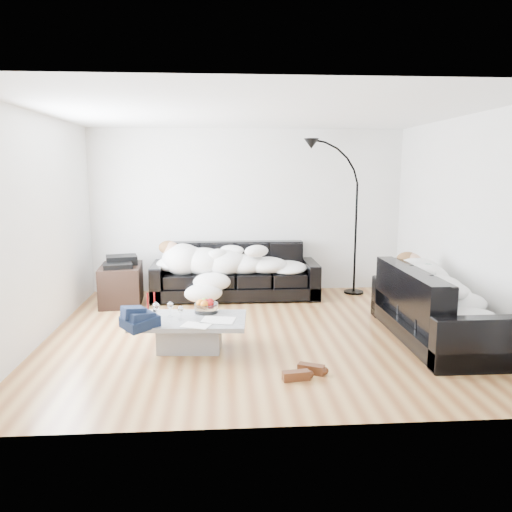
{
  "coord_description": "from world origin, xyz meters",
  "views": [
    {
      "loc": [
        -0.42,
        -5.79,
        1.96
      ],
      "look_at": [
        0.0,
        0.3,
        0.9
      ],
      "focal_mm": 35.0,
      "sensor_mm": 36.0,
      "label": 1
    }
  ],
  "objects": [
    {
      "name": "wine_glass_a",
      "position": [
        -1.0,
        -0.42,
        0.44
      ],
      "size": [
        0.08,
        0.08,
        0.16
      ],
      "primitive_type": "cylinder",
      "rotation": [
        0.0,
        0.0,
        0.22
      ],
      "color": "white",
      "rests_on": "coffee_table"
    },
    {
      "name": "candle_left",
      "position": [
        -1.26,
        -0.31,
        0.48
      ],
      "size": [
        0.05,
        0.05,
        0.24
      ],
      "primitive_type": "cylinder",
      "rotation": [
        0.0,
        0.0,
        -0.2
      ],
      "color": "maroon",
      "rests_on": "coffee_table"
    },
    {
      "name": "newspaper_a",
      "position": [
        -0.47,
        -0.61,
        0.36
      ],
      "size": [
        0.4,
        0.33,
        0.01
      ],
      "primitive_type": "cube",
      "rotation": [
        0.0,
        0.0,
        -0.19
      ],
      "color": "silver",
      "rests_on": "coffee_table"
    },
    {
      "name": "teal_cushion",
      "position": [
        1.98,
        0.27,
        0.72
      ],
      "size": [
        0.42,
        0.38,
        0.2
      ],
      "primitive_type": "ellipsoid",
      "rotation": [
        0.0,
        0.0,
        0.24
      ],
      "color": "#0F694D",
      "rests_on": "sofa_right"
    },
    {
      "name": "stereo",
      "position": [
        -1.91,
        1.5,
        0.64
      ],
      "size": [
        0.51,
        0.44,
        0.13
      ],
      "primitive_type": "cube",
      "rotation": [
        0.0,
        0.0,
        0.24
      ],
      "color": "black",
      "rests_on": "av_cabinet"
    },
    {
      "name": "candle_right",
      "position": [
        -1.2,
        -0.21,
        0.47
      ],
      "size": [
        0.05,
        0.05,
        0.22
      ],
      "primitive_type": "cylinder",
      "rotation": [
        0.0,
        0.0,
        0.23
      ],
      "color": "maroon",
      "rests_on": "coffee_table"
    },
    {
      "name": "wall_left",
      "position": [
        -2.5,
        0.0,
        1.3
      ],
      "size": [
        0.02,
        4.5,
        2.6
      ],
      "primitive_type": "cube",
      "color": "silver",
      "rests_on": "ground"
    },
    {
      "name": "shoes",
      "position": [
        0.34,
        -1.33,
        0.05
      ],
      "size": [
        0.45,
        0.34,
        0.1
      ],
      "primitive_type": null,
      "rotation": [
        0.0,
        0.0,
        -0.05
      ],
      "color": "#472311",
      "rests_on": "ground"
    },
    {
      "name": "ground",
      "position": [
        0.0,
        0.0,
        0.0
      ],
      "size": [
        5.0,
        5.0,
        0.0
      ],
      "primitive_type": "plane",
      "color": "#94562C",
      "rests_on": "ground"
    },
    {
      "name": "sleeper_back",
      "position": [
        -0.22,
        1.71,
        0.63
      ],
      "size": [
        2.14,
        0.74,
        0.43
      ],
      "primitive_type": null,
      "color": "white",
      "rests_on": "sofa_back"
    },
    {
      "name": "wine_glass_c",
      "position": [
        -0.87,
        -0.55,
        0.43
      ],
      "size": [
        0.07,
        0.07,
        0.15
      ],
      "primitive_type": "cylinder",
      "rotation": [
        0.0,
        0.0,
        -0.1
      ],
      "color": "white",
      "rests_on": "coffee_table"
    },
    {
      "name": "newspaper_b",
      "position": [
        -0.7,
        -0.77,
        0.36
      ],
      "size": [
        0.34,
        0.29,
        0.01
      ],
      "primitive_type": "cube",
      "rotation": [
        0.0,
        0.0,
        -0.37
      ],
      "color": "silver",
      "rests_on": "coffee_table"
    },
    {
      "name": "floor_lamp",
      "position": [
        1.69,
        1.9,
        1.07
      ],
      "size": [
        0.84,
        0.56,
        2.14
      ],
      "primitive_type": null,
      "rotation": [
        0.0,
        0.0,
        0.35
      ],
      "color": "black",
      "rests_on": "ground"
    },
    {
      "name": "ceiling",
      "position": [
        0.0,
        0.0,
        2.6
      ],
      "size": [
        5.0,
        5.0,
        0.0
      ],
      "primitive_type": "plane",
      "color": "white",
      "rests_on": "ground"
    },
    {
      "name": "sofa_back",
      "position": [
        -0.22,
        1.76,
        0.41
      ],
      "size": [
        2.53,
        0.88,
        0.83
      ],
      "primitive_type": "cube",
      "color": "black",
      "rests_on": "ground"
    },
    {
      "name": "wall_back",
      "position": [
        0.0,
        2.25,
        1.3
      ],
      "size": [
        5.0,
        0.02,
        2.6
      ],
      "primitive_type": "cube",
      "color": "silver",
      "rests_on": "ground"
    },
    {
      "name": "navy_jacket",
      "position": [
        -1.3,
        -0.75,
        0.53
      ],
      "size": [
        0.46,
        0.44,
        0.18
      ],
      "primitive_type": null,
      "rotation": [
        0.0,
        0.0,
        0.54
      ],
      "color": "black",
      "rests_on": "coffee_table"
    },
    {
      "name": "sleeper_right",
      "position": [
        2.04,
        -0.37,
        0.64
      ],
      "size": [
        0.75,
        1.78,
        0.43
      ],
      "primitive_type": null,
      "rotation": [
        0.0,
        0.0,
        1.57
      ],
      "color": "white",
      "rests_on": "sofa_right"
    },
    {
      "name": "sofa_right",
      "position": [
        2.04,
        -0.37,
        0.42
      ],
      "size": [
        0.89,
        2.08,
        0.84
      ],
      "primitive_type": "cube",
      "rotation": [
        0.0,
        0.0,
        1.57
      ],
      "color": "black",
      "rests_on": "ground"
    },
    {
      "name": "av_cabinet",
      "position": [
        -1.91,
        1.5,
        0.29
      ],
      "size": [
        0.64,
        0.88,
        0.57
      ],
      "primitive_type": "cube",
      "rotation": [
        0.0,
        0.0,
        0.08
      ],
      "color": "black",
      "rests_on": "ground"
    },
    {
      "name": "wine_glass_b",
      "position": [
        -1.14,
        -0.49,
        0.45
      ],
      "size": [
        0.09,
        0.09,
        0.18
      ],
      "primitive_type": "cylinder",
      "rotation": [
        0.0,
        0.0,
        0.2
      ],
      "color": "white",
      "rests_on": "coffee_table"
    },
    {
      "name": "coffee_table",
      "position": [
        -0.79,
        -0.51,
        0.18
      ],
      "size": [
        1.27,
        0.8,
        0.36
      ],
      "primitive_type": "cube",
      "rotation": [
        0.0,
        0.0,
        -0.08
      ],
      "color": "#939699",
      "rests_on": "ground"
    },
    {
      "name": "fruit_bowl",
      "position": [
        -0.61,
        -0.29,
        0.44
      ],
      "size": [
        0.34,
        0.34,
        0.17
      ],
      "primitive_type": "cylinder",
      "rotation": [
        0.0,
        0.0,
        -0.32
      ],
      "color": "white",
      "rests_on": "coffee_table"
    },
    {
      "name": "wall_right",
      "position": [
        2.5,
        0.0,
        1.3
      ],
      "size": [
        0.02,
        4.5,
        2.6
      ],
      "primitive_type": "cube",
      "color": "silver",
      "rests_on": "ground"
    }
  ]
}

